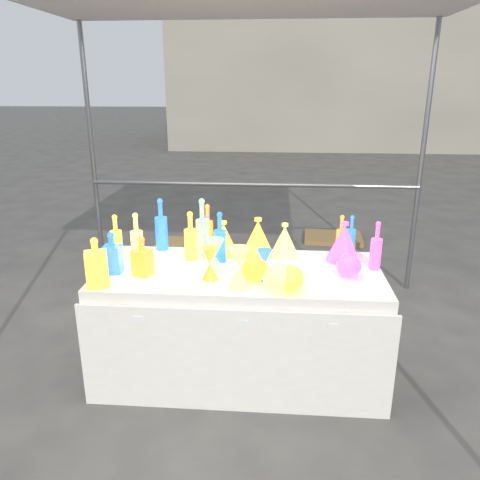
# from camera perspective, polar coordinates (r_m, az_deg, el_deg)

# --- Properties ---
(ground) EXTENTS (80.00, 80.00, 0.00)m
(ground) POSITION_cam_1_polar(r_m,az_deg,el_deg) (3.35, 0.00, -15.63)
(ground) COLOR slate
(ground) RESTS_ON ground
(display_table) EXTENTS (1.84, 0.83, 0.75)m
(display_table) POSITION_cam_1_polar(r_m,az_deg,el_deg) (3.14, -0.01, -10.06)
(display_table) COLOR white
(display_table) RESTS_ON ground
(background_building) EXTENTS (14.00, 6.00, 6.00)m
(background_building) POSITION_cam_1_polar(r_m,az_deg,el_deg) (17.22, 18.46, 21.29)
(background_building) COLOR #ADA590
(background_building) RESTS_ON ground
(cardboard_box_closed) EXTENTS (0.51, 0.39, 0.35)m
(cardboard_box_closed) POSITION_cam_1_polar(r_m,az_deg,el_deg) (4.88, -7.06, -2.15)
(cardboard_box_closed) COLOR #997645
(cardboard_box_closed) RESTS_ON ground
(cardboard_box_flat) EXTENTS (0.74, 0.56, 0.06)m
(cardboard_box_flat) POSITION_cam_1_polar(r_m,az_deg,el_deg) (6.04, 11.28, 0.27)
(cardboard_box_flat) COLOR #997645
(cardboard_box_flat) RESTS_ON ground
(bottle_0) EXTENTS (0.10, 0.10, 0.30)m
(bottle_0) POSITION_cam_1_polar(r_m,az_deg,el_deg) (3.26, -14.87, 0.42)
(bottle_0) COLOR red
(bottle_0) RESTS_ON display_table
(bottle_1) EXTENTS (0.10, 0.10, 0.37)m
(bottle_1) POSITION_cam_1_polar(r_m,az_deg,el_deg) (3.35, -9.60, 1.92)
(bottle_1) COLOR #167C3A
(bottle_1) RESTS_ON display_table
(bottle_2) EXTENTS (0.09, 0.09, 0.34)m
(bottle_2) POSITION_cam_1_polar(r_m,az_deg,el_deg) (3.29, -3.95, 1.52)
(bottle_2) COLOR yellow
(bottle_2) RESTS_ON display_table
(bottle_3) EXTENTS (0.08, 0.08, 0.27)m
(bottle_3) POSITION_cam_1_polar(r_m,az_deg,el_deg) (3.30, -3.98, 0.94)
(bottle_3) COLOR blue
(bottle_3) RESTS_ON display_table
(bottle_4) EXTENTS (0.10, 0.10, 0.34)m
(bottle_4) POSITION_cam_1_polar(r_m,az_deg,el_deg) (3.13, -12.47, 0.25)
(bottle_4) COLOR #156F86
(bottle_4) RESTS_ON display_table
(bottle_5) EXTENTS (0.09, 0.09, 0.41)m
(bottle_5) POSITION_cam_1_polar(r_m,az_deg,el_deg) (3.17, -4.61, 1.48)
(bottle_5) COLOR #BC25AA
(bottle_5) RESTS_ON display_table
(bottle_6) EXTENTS (0.11, 0.11, 0.33)m
(bottle_6) POSITION_cam_1_polar(r_m,az_deg,el_deg) (3.13, -6.04, 0.52)
(bottle_6) COLOR red
(bottle_6) RESTS_ON display_table
(bottle_7) EXTENTS (0.11, 0.11, 0.34)m
(bottle_7) POSITION_cam_1_polar(r_m,az_deg,el_deg) (3.08, -2.46, 0.37)
(bottle_7) COLOR #167C3A
(bottle_7) RESTS_ON display_table
(decanter_0) EXTENTS (0.16, 0.16, 0.30)m
(decanter_0) POSITION_cam_1_polar(r_m,az_deg,el_deg) (2.83, -17.14, -2.57)
(decanter_0) COLOR red
(decanter_0) RESTS_ON display_table
(decanter_1) EXTENTS (0.13, 0.13, 0.25)m
(decanter_1) POSITION_cam_1_polar(r_m,az_deg,el_deg) (2.93, -11.85, -1.88)
(decanter_1) COLOR yellow
(decanter_1) RESTS_ON display_table
(decanter_2) EXTENTS (0.11, 0.11, 0.26)m
(decanter_2) POSITION_cam_1_polar(r_m,az_deg,el_deg) (3.01, -15.32, -1.47)
(decanter_2) COLOR #167C3A
(decanter_2) RESTS_ON display_table
(hourglass_0) EXTENTS (0.11, 0.11, 0.20)m
(hourglass_0) POSITION_cam_1_polar(r_m,az_deg,el_deg) (2.82, -3.70, -2.89)
(hourglass_0) COLOR yellow
(hourglass_0) RESTS_ON display_table
(hourglass_2) EXTENTS (0.13, 0.13, 0.25)m
(hourglass_2) POSITION_cam_1_polar(r_m,az_deg,el_deg) (2.68, -0.14, -3.44)
(hourglass_2) COLOR #156F86
(hourglass_2) RESTS_ON display_table
(hourglass_3) EXTENTS (0.14, 0.14, 0.22)m
(hourglass_3) POSITION_cam_1_polar(r_m,az_deg,el_deg) (2.90, -3.01, -1.99)
(hourglass_3) COLOR #BC25AA
(hourglass_3) RESTS_ON display_table
(hourglass_5) EXTENTS (0.12, 0.12, 0.19)m
(hourglass_5) POSITION_cam_1_polar(r_m,az_deg,el_deg) (2.82, 2.99, -3.00)
(hourglass_5) COLOR #167C3A
(hourglass_5) RESTS_ON display_table
(globe_0) EXTENTS (0.20, 0.20, 0.14)m
(globe_0) POSITION_cam_1_polar(r_m,az_deg,el_deg) (2.68, 6.05, -4.89)
(globe_0) COLOR red
(globe_0) RESTS_ON display_table
(globe_1) EXTENTS (0.23, 0.23, 0.14)m
(globe_1) POSITION_cam_1_polar(r_m,az_deg,el_deg) (2.68, 4.78, -4.77)
(globe_1) COLOR #156F86
(globe_1) RESTS_ON display_table
(globe_2) EXTENTS (0.19, 0.19, 0.13)m
(globe_2) POSITION_cam_1_polar(r_m,az_deg,el_deg) (2.81, 1.80, -3.73)
(globe_2) COLOR yellow
(globe_2) RESTS_ON display_table
(globe_3) EXTENTS (0.16, 0.16, 0.12)m
(globe_3) POSITION_cam_1_polar(r_m,az_deg,el_deg) (2.94, 13.10, -3.23)
(globe_3) COLOR blue
(globe_3) RESTS_ON display_table
(lampshade_0) EXTENTS (0.30, 0.30, 0.27)m
(lampshade_0) POSITION_cam_1_polar(r_m,az_deg,el_deg) (3.20, 2.19, 0.40)
(lampshade_0) COLOR #D4E931
(lampshade_0) RESTS_ON display_table
(lampshade_1) EXTENTS (0.21, 0.21, 0.24)m
(lampshade_1) POSITION_cam_1_polar(r_m,az_deg,el_deg) (3.22, -2.00, 0.27)
(lampshade_1) COLOR #D4E931
(lampshade_1) RESTS_ON display_table
(lampshade_2) EXTENTS (0.23, 0.23, 0.27)m
(lampshade_2) POSITION_cam_1_polar(r_m,az_deg,el_deg) (3.18, 12.54, -0.16)
(lampshade_2) COLOR blue
(lampshade_2) RESTS_ON display_table
(lampshade_3) EXTENTS (0.20, 0.20, 0.23)m
(lampshade_3) POSITION_cam_1_polar(r_m,az_deg,el_deg) (3.21, 5.45, 0.03)
(lampshade_3) COLOR #156F86
(lampshade_3) RESTS_ON display_table
(bottle_8) EXTENTS (0.07, 0.07, 0.28)m
(bottle_8) POSITION_cam_1_polar(r_m,az_deg,el_deg) (3.32, 13.39, 0.63)
(bottle_8) COLOR #167C3A
(bottle_8) RESTS_ON display_table
(bottle_9) EXTENTS (0.09, 0.09, 0.29)m
(bottle_9) POSITION_cam_1_polar(r_m,az_deg,el_deg) (3.25, 12.21, 0.51)
(bottle_9) COLOR yellow
(bottle_9) RESTS_ON display_table
(bottle_10) EXTENTS (0.08, 0.08, 0.32)m
(bottle_10) POSITION_cam_1_polar(r_m,az_deg,el_deg) (3.07, 16.28, -0.64)
(bottle_10) COLOR blue
(bottle_10) RESTS_ON display_table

